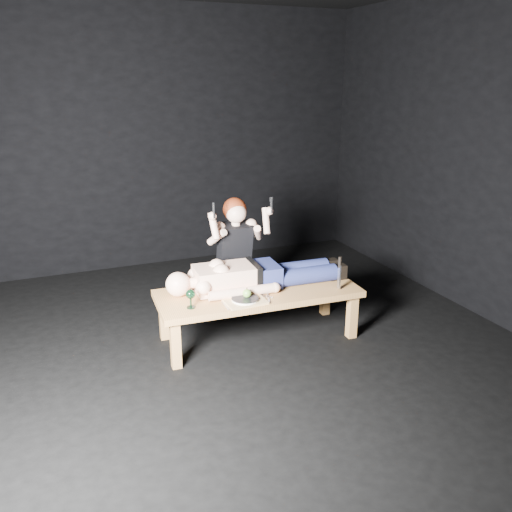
# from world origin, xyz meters

# --- Properties ---
(ground) EXTENTS (5.00, 5.00, 0.00)m
(ground) POSITION_xyz_m (0.00, 0.00, 0.00)
(ground) COLOR black
(ground) RESTS_ON ground
(back_wall) EXTENTS (5.00, 0.00, 5.00)m
(back_wall) POSITION_xyz_m (0.00, 2.50, 1.50)
(back_wall) COLOR black
(back_wall) RESTS_ON ground
(table) EXTENTS (1.77, 0.74, 0.45)m
(table) POSITION_xyz_m (0.33, 0.15, 0.23)
(table) COLOR #BC8345
(table) RESTS_ON ground
(lying_man) EXTENTS (1.79, 0.63, 0.27)m
(lying_man) POSITION_xyz_m (0.39, 0.25, 0.58)
(lying_man) COLOR beige
(lying_man) RESTS_ON table
(kneeling_woman) EXTENTS (0.66, 0.74, 1.21)m
(kneeling_woman) POSITION_xyz_m (0.29, 0.71, 0.60)
(kneeling_woman) COLOR black
(kneeling_woman) RESTS_ON ground
(serving_tray) EXTENTS (0.34, 0.25, 0.02)m
(serving_tray) POSITION_xyz_m (0.13, -0.04, 0.46)
(serving_tray) COLOR tan
(serving_tray) RESTS_ON table
(plate) EXTENTS (0.23, 0.23, 0.02)m
(plate) POSITION_xyz_m (0.13, -0.04, 0.48)
(plate) COLOR white
(plate) RESTS_ON serving_tray
(apple) EXTENTS (0.07, 0.07, 0.07)m
(apple) POSITION_xyz_m (0.15, -0.03, 0.52)
(apple) COLOR #4A8D2C
(apple) RESTS_ON plate
(goblet) EXTENTS (0.08, 0.08, 0.16)m
(goblet) POSITION_xyz_m (-0.31, 0.02, 0.53)
(goblet) COLOR black
(goblet) RESTS_ON table
(fork_flat) EXTENTS (0.02, 0.19, 0.01)m
(fork_flat) POSITION_xyz_m (-0.04, -0.05, 0.45)
(fork_flat) COLOR #B2B2B7
(fork_flat) RESTS_ON table
(knife_flat) EXTENTS (0.08, 0.18, 0.01)m
(knife_flat) POSITION_xyz_m (0.34, -0.03, 0.45)
(knife_flat) COLOR #B2B2B7
(knife_flat) RESTS_ON table
(spoon_flat) EXTENTS (0.14, 0.14, 0.01)m
(spoon_flat) POSITION_xyz_m (0.32, 0.03, 0.45)
(spoon_flat) COLOR #B2B2B7
(spoon_flat) RESTS_ON table
(carving_knife) EXTENTS (0.04, 0.04, 0.30)m
(carving_knife) POSITION_xyz_m (0.98, -0.08, 0.60)
(carving_knife) COLOR #B2B2B7
(carving_knife) RESTS_ON table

